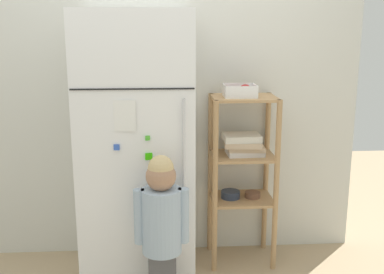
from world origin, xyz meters
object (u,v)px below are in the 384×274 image
at_px(child_standing, 162,220).
at_px(pantry_shelf_unit, 242,160).
at_px(refrigerator, 137,149).
at_px(fruit_bin, 241,92).

bearing_deg(child_standing, pantry_shelf_unit, 48.38).
bearing_deg(pantry_shelf_unit, child_standing, -131.62).
distance_m(refrigerator, pantry_shelf_unit, 0.73).
relative_size(child_standing, fruit_bin, 4.49).
bearing_deg(refrigerator, fruit_bin, 10.90).
distance_m(child_standing, pantry_shelf_unit, 0.84).
bearing_deg(pantry_shelf_unit, refrigerator, -167.63).
distance_m(child_standing, fruit_bin, 1.02).
relative_size(pantry_shelf_unit, fruit_bin, 5.54).
relative_size(refrigerator, pantry_shelf_unit, 1.47).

